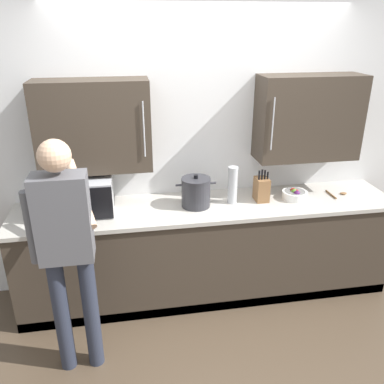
# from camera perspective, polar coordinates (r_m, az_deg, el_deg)

# --- Properties ---
(ground_plane) EXTENTS (9.61, 9.61, 0.00)m
(ground_plane) POSITION_cam_1_polar(r_m,az_deg,el_deg) (3.30, 5.25, -22.34)
(ground_plane) COLOR #4C3D2D
(back_wall_tiled) EXTENTS (4.27, 0.44, 2.54)m
(back_wall_tiled) POSITION_cam_1_polar(r_m,az_deg,el_deg) (3.57, 1.41, 6.99)
(back_wall_tiled) COLOR white
(back_wall_tiled) RESTS_ON ground_plane
(counter_unit) EXTENTS (3.31, 0.65, 0.90)m
(counter_unit) POSITION_cam_1_polar(r_m,az_deg,el_deg) (3.66, 2.21, -8.23)
(counter_unit) COLOR #3D3328
(counter_unit) RESTS_ON ground_plane
(microwave_oven) EXTENTS (0.60, 0.41, 0.29)m
(microwave_oven) POSITION_cam_1_polar(r_m,az_deg,el_deg) (3.39, -16.72, -0.59)
(microwave_oven) COLOR #B7BABF
(microwave_oven) RESTS_ON counter_unit
(fruit_bowl) EXTENTS (0.22, 0.22, 0.10)m
(fruit_bowl) POSITION_cam_1_polar(r_m,az_deg,el_deg) (3.66, 14.48, -0.30)
(fruit_bowl) COLOR white
(fruit_bowl) RESTS_ON counter_unit
(stock_pot) EXTENTS (0.34, 0.25, 0.28)m
(stock_pot) POSITION_cam_1_polar(r_m,az_deg,el_deg) (3.37, 0.56, -0.03)
(stock_pot) COLOR #2D2D33
(stock_pot) RESTS_ON counter_unit
(thermos_flask) EXTENTS (0.09, 0.09, 0.33)m
(thermos_flask) POSITION_cam_1_polar(r_m,az_deg,el_deg) (3.43, 5.83, 1.00)
(thermos_flask) COLOR #B7BABF
(thermos_flask) RESTS_ON counter_unit
(knife_block) EXTENTS (0.11, 0.15, 0.30)m
(knife_block) POSITION_cam_1_polar(r_m,az_deg,el_deg) (3.54, 9.91, 0.42)
(knife_block) COLOR brown
(knife_block) RESTS_ON counter_unit
(wooden_spoon) EXTENTS (0.16, 0.19, 0.02)m
(wooden_spoon) POSITION_cam_1_polar(r_m,az_deg,el_deg) (3.87, 20.14, -0.24)
(wooden_spoon) COLOR brown
(wooden_spoon) RESTS_ON counter_unit
(person_figure) EXTENTS (0.44, 0.56, 1.72)m
(person_figure) POSITION_cam_1_polar(r_m,az_deg,el_deg) (2.73, -17.56, -6.87)
(person_figure) COLOR #282D3D
(person_figure) RESTS_ON ground_plane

